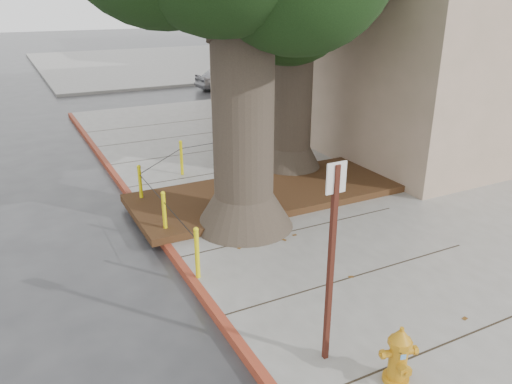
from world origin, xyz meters
TOP-DOWN VIEW (x-y plane):
  - ground at (0.00, 0.00)m, footprint 140.00×140.00m
  - sidewalk_main at (6.00, 2.50)m, footprint 16.00×26.00m
  - sidewalk_far at (6.00, 30.00)m, footprint 16.00×20.00m
  - curb_red at (-2.00, 2.50)m, footprint 0.14×26.00m
  - planter_bed at (0.90, 3.90)m, footprint 6.40×2.60m
  - bollard_ring at (-0.87, 4.38)m, footprint 3.79×5.39m
  - fire_hydrant at (-0.59, -2.23)m, footprint 0.42×0.41m
  - signpost at (-1.12, -1.47)m, footprint 0.27×0.07m
  - car_silver at (6.36, 18.51)m, footprint 3.46×1.59m
  - car_red at (10.05, 17.95)m, footprint 3.56×1.60m

SIDE VIEW (x-z plane):
  - ground at x=0.00m, z-range 0.00..0.00m
  - sidewalk_main at x=6.00m, z-range 0.00..0.15m
  - sidewalk_far at x=6.00m, z-range 0.00..0.15m
  - curb_red at x=-2.00m, z-range -0.01..0.15m
  - planter_bed at x=0.90m, z-range 0.15..0.31m
  - fire_hydrant at x=-0.59m, z-range 0.14..0.93m
  - car_red at x=10.05m, z-range 0.00..1.13m
  - car_silver at x=6.36m, z-range 0.00..1.15m
  - bollard_ring at x=-0.87m, z-range 0.19..1.14m
  - signpost at x=-1.12m, z-range 0.33..3.06m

